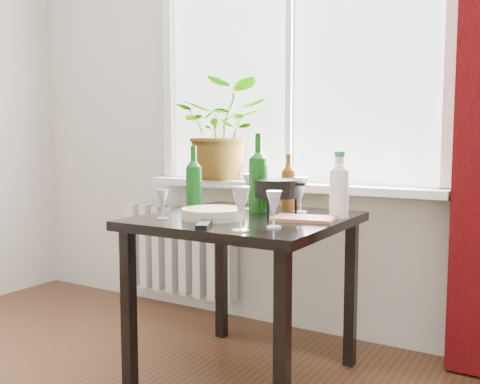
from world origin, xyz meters
The scene contains 18 objects.
window centered at (0.00, 2.22, 1.60)m, with size 1.72×0.08×1.62m.
windowsill centered at (0.00, 2.15, 0.82)m, with size 1.72×0.20×0.04m.
radiator centered at (-0.75, 2.18, 0.38)m, with size 0.80×0.10×0.55m.
table centered at (0.10, 1.55, 0.65)m, with size 0.85×0.85×0.74m.
potted_plant centered at (-0.40, 2.16, 1.13)m, with size 0.52×0.45×0.57m, color #2C8022.
wine_bottle_left centered at (-0.18, 1.54, 0.90)m, with size 0.07×0.07×0.31m, color #0D4610, non-canonical shape.
wine_bottle_right centered at (0.08, 1.71, 0.93)m, with size 0.09×0.09×0.38m, color #0D460D, non-canonical shape.
bottle_amber centered at (0.15, 1.88, 0.88)m, with size 0.07×0.07×0.27m, color #652A0B, non-canonical shape.
cleaning_bottle centered at (0.47, 1.73, 0.89)m, with size 0.08×0.08×0.29m, color white, non-canonical shape.
wineglass_front_right centered at (0.28, 1.20, 0.83)m, with size 0.07×0.07×0.17m, color white, non-canonical shape.
wineglass_far_right centered at (0.35, 1.33, 0.81)m, with size 0.06×0.06×0.15m, color silver, non-canonical shape.
wineglass_back_center centered at (0.26, 1.78, 0.82)m, with size 0.07×0.07×0.17m, color white, non-canonical shape.
wineglass_back_left centered at (0.01, 1.75, 0.83)m, with size 0.08×0.08×0.18m, color silver, non-canonical shape.
wineglass_front_left centered at (-0.16, 1.30, 0.80)m, with size 0.05×0.05×0.13m, color #B6BEC4, non-canonical shape.
plate_stack centered at (0.02, 1.41, 0.76)m, with size 0.28×0.28×0.05m, color beige.
fondue_pot centered at (0.18, 1.69, 0.82)m, with size 0.23×0.20×0.16m, color black, non-canonical shape.
tv_remote centered at (0.10, 1.23, 0.75)m, with size 0.05×0.15×0.02m, color black.
cutting_board centered at (0.37, 1.58, 0.75)m, with size 0.26×0.16×0.01m, color #A8674C.
Camera 1 is at (1.28, -0.48, 1.08)m, focal length 40.00 mm.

